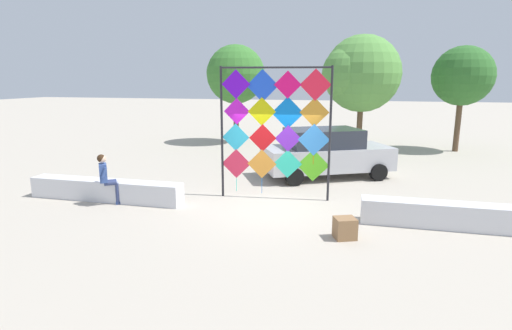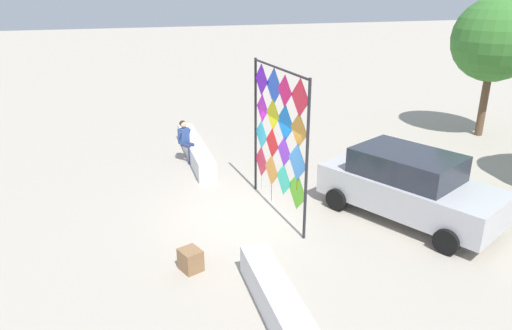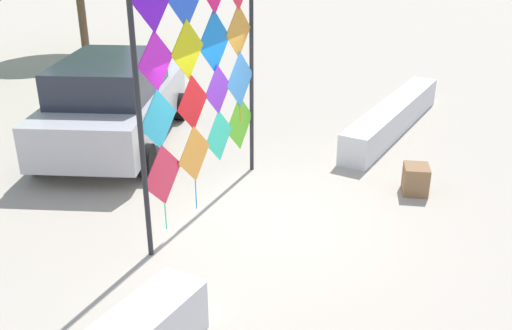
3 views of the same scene
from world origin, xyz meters
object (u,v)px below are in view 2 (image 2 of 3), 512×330
Objects in this scene: seated_vendor at (186,138)px; parked_car at (409,185)px; kite_display_rack at (279,132)px; cardboard_box_large at (191,260)px; tree_broadleaf at (494,39)px.

parked_car reaches higher than seated_vendor.
kite_display_rack reaches higher than cardboard_box_large.
cardboard_box_large is at bearing -81.40° from parked_car.
tree_broadleaf is at bearing 113.04° from kite_display_rack.
kite_display_rack is 3.96m from cardboard_box_large.
tree_broadleaf is at bearing 116.65° from cardboard_box_large.
seated_vendor is at bearing -90.80° from tree_broadleaf.
seated_vendor is (-4.47, -1.75, -1.37)m from kite_display_rack.
seated_vendor reaches higher than cardboard_box_large.
kite_display_rack is 0.72× the size of tree_broadleaf.
parked_car is at bearing 98.60° from cardboard_box_large.
tree_broadleaf is (-5.55, 6.99, 2.89)m from parked_car.
tree_broadleaf reaches higher than cardboard_box_large.
parked_car is 10.30× the size of cardboard_box_large.
parked_car is at bearing 40.49° from seated_vendor.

